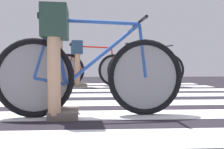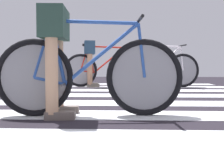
{
  "view_description": "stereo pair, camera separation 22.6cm",
  "coord_description": "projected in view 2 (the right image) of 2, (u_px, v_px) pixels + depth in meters",
  "views": [
    {
      "loc": [
        0.05,
        -2.96,
        0.49
      ],
      "look_at": [
        0.19,
        -0.5,
        0.4
      ],
      "focal_mm": 39.9,
      "sensor_mm": 36.0,
      "label": 1
    },
    {
      "loc": [
        0.28,
        -2.96,
        0.49
      ],
      "look_at": [
        0.19,
        -0.5,
        0.4
      ],
      "focal_mm": 39.9,
      "sensor_mm": 36.0,
      "label": 2
    }
  ],
  "objects": [
    {
      "name": "bicycle_1_of_3",
      "position": [
        89.0,
        75.0,
        2.3
      ],
      "size": [
        1.74,
        0.52,
        0.93
      ],
      "rotation": [
        0.0,
        0.0,
        0.07
      ],
      "color": "black",
      "rests_on": "ground"
    },
    {
      "name": "bicycle_3_of_3",
      "position": [
        104.0,
        69.0,
        5.46
      ],
      "size": [
        1.72,
        0.55,
        0.93
      ],
      "rotation": [
        0.0,
        0.0,
        0.18
      ],
      "color": "black",
      "rests_on": "ground"
    },
    {
      "name": "cyclist_3_of_3",
      "position": [
        90.0,
        57.0,
        5.41
      ],
      "size": [
        0.38,
        0.44,
        0.99
      ],
      "rotation": [
        0.0,
        0.0,
        0.18
      ],
      "color": "#A87A5B",
      "rests_on": "ground"
    },
    {
      "name": "cyclist_1_of_3",
      "position": [
        55.0,
        47.0,
        2.28
      ],
      "size": [
        0.34,
        0.42,
        0.99
      ],
      "rotation": [
        0.0,
        0.0,
        0.07
      ],
      "color": "tan",
      "rests_on": "ground"
    },
    {
      "name": "ground",
      "position": [
        98.0,
        105.0,
        2.98
      ],
      "size": [
        18.0,
        14.0,
        0.02
      ],
      "color": "black"
    },
    {
      "name": "bicycle_2_of_3",
      "position": [
        160.0,
        69.0,
        5.19
      ],
      "size": [
        1.72,
        0.55,
        0.93
      ],
      "rotation": [
        0.0,
        0.0,
        0.18
      ],
      "color": "black",
      "rests_on": "ground"
    },
    {
      "name": "crosswalk_markings",
      "position": [
        101.0,
        103.0,
        3.11
      ],
      "size": [
        5.44,
        6.5,
        0.0
      ],
      "color": "silver",
      "rests_on": "ground"
    }
  ]
}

